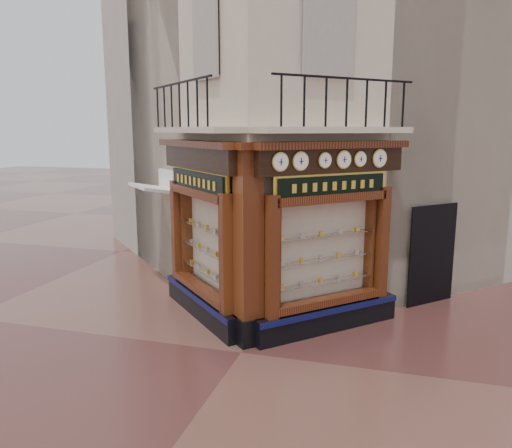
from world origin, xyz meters
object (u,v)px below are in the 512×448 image
(clock_f, at_px, (379,158))
(awning, at_px, (157,287))
(signboard_right, at_px, (332,186))
(clock_b, at_px, (300,161))
(signboard_left, at_px, (198,181))
(clock_a, at_px, (280,162))
(clock_c, at_px, (325,160))
(clock_d, at_px, (344,160))
(clock_e, at_px, (360,159))
(corner_pilaster, at_px, (248,248))

(clock_f, xyz_separation_m, awning, (-5.79, 1.04, -3.62))
(clock_f, relative_size, signboard_right, 0.19)
(clock_b, height_order, signboard_left, clock_b)
(signboard_right, bearing_deg, signboard_left, 135.00)
(signboard_left, bearing_deg, clock_a, -160.80)
(clock_c, relative_size, awning, 0.21)
(clock_b, xyz_separation_m, signboard_left, (-2.39, 0.69, -0.52))
(clock_d, xyz_separation_m, signboard_left, (-3.12, -0.04, -0.52))
(clock_a, relative_size, clock_f, 0.93)
(clock_c, distance_m, signboard_right, 0.61)
(clock_e, bearing_deg, signboard_right, 169.45)
(clock_a, bearing_deg, signboard_left, 109.20)
(clock_c, bearing_deg, clock_b, -180.00)
(clock_a, height_order, clock_d, clock_d)
(corner_pilaster, xyz_separation_m, awning, (-3.47, 2.76, -1.95))
(corner_pilaster, xyz_separation_m, clock_c, (1.33, 0.73, 1.67))
(awning, bearing_deg, corner_pilaster, -173.52)
(clock_d, relative_size, signboard_right, 0.18)
(clock_a, xyz_separation_m, signboard_left, (-2.08, 1.00, -0.52))
(clock_e, bearing_deg, clock_d, -180.00)
(clock_b, bearing_deg, signboard_left, 119.02)
(signboard_right, bearing_deg, corner_pilaster, 169.75)
(clock_a, xyz_separation_m, awning, (-4.08, 2.75, -3.62))
(clock_d, xyz_separation_m, clock_f, (0.66, 0.66, -0.00))
(signboard_left, distance_m, signboard_right, 2.92)
(signboard_right, bearing_deg, clock_a, -175.17)
(clock_e, bearing_deg, clock_c, -180.00)
(corner_pilaster, bearing_deg, clock_c, -16.31)
(signboard_left, bearing_deg, awning, 3.96)
(clock_f, xyz_separation_m, signboard_left, (-3.79, -0.71, -0.52))
(clock_c, bearing_deg, clock_e, 0.00)
(awning, relative_size, signboard_right, 0.75)
(clock_d, bearing_deg, clock_e, 0.00)
(awning, height_order, signboard_right, signboard_right)
(clock_b, bearing_deg, clock_c, 0.00)
(corner_pilaster, height_order, clock_e, corner_pilaster)
(clock_d, relative_size, clock_e, 1.15)
(clock_c, bearing_deg, signboard_left, 129.20)
(clock_b, relative_size, clock_f, 0.95)
(corner_pilaster, relative_size, clock_b, 10.81)
(corner_pilaster, distance_m, clock_c, 2.26)
(clock_d, bearing_deg, clock_c, 180.00)
(clock_a, height_order, clock_e, clock_a)
(clock_c, distance_m, clock_e, 0.88)
(clock_b, height_order, clock_d, same)
(corner_pilaster, bearing_deg, clock_b, -25.60)
(clock_f, bearing_deg, clock_d, -180.00)
(clock_c, height_order, signboard_left, clock_c)
(awning, height_order, signboard_left, signboard_left)
(clock_c, xyz_separation_m, clock_f, (0.99, 0.99, 0.00))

